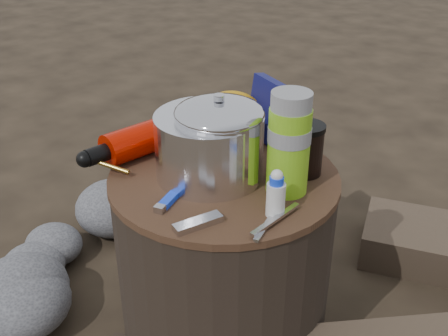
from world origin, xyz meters
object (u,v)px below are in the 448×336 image
Objects in this scene: fuel_bottle at (151,136)px; travel_mug at (306,150)px; stump at (224,259)px; camping_pot at (219,140)px; thermos at (289,144)px.

travel_mug is (0.34, 0.13, 0.02)m from fuel_bottle.
stump is 2.76× the size of camping_pot.
thermos is (0.14, 0.05, 0.02)m from camping_pot.
thermos reaches higher than travel_mug.
thermos is 1.88× the size of travel_mug.
stump is 0.32m from camping_pot.
camping_pot reaches higher than travel_mug.
camping_pot is 0.21m from fuel_bottle.
thermos is at bearing -83.32° from travel_mug.
camping_pot is at bearing 9.30° from fuel_bottle.
stump is 4.43× the size of travel_mug.
stump is at bearing -167.31° from thermos.
camping_pot is at bearing -84.18° from stump.
thermos is 0.10m from travel_mug.
stump is 0.34m from fuel_bottle.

